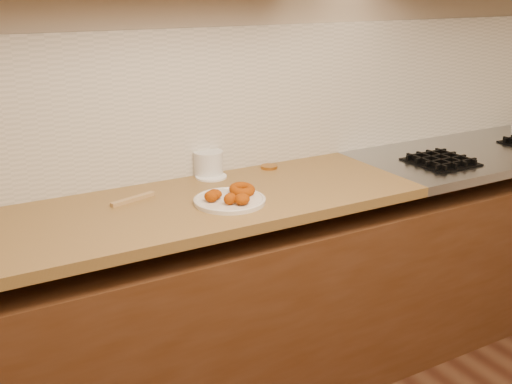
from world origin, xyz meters
The scene contains 13 objects.
wall_back centered at (0.00, 2.00, 1.35)m, with size 4.00×0.02×2.70m, color tan.
base_cabinet centered at (0.00, 1.69, 0.39)m, with size 3.60×0.60×0.77m, color #51301D.
butcher_block centered at (-0.65, 1.69, 0.88)m, with size 2.30×0.62×0.04m, color brown.
stovetop centered at (1.15, 1.69, 0.88)m, with size 1.30×0.62×0.04m, color #9EA0A5.
backsplash centered at (0.00, 1.99, 1.20)m, with size 3.60×0.02×0.60m, color beige.
burner_grates centered at (1.13, 1.61, 0.91)m, with size 0.91×0.26×0.03m.
donut_plate centered at (-0.26, 1.61, 0.91)m, with size 0.27×0.27×0.02m, color silver.
ring_donut centered at (-0.20, 1.64, 0.93)m, with size 0.10×0.10×0.03m, color #9F3A00.
fried_dough_chunks centered at (-0.29, 1.58, 0.93)m, with size 0.16×0.18×0.04m.
plastic_tub centered at (-0.19, 1.96, 0.95)m, with size 0.12×0.12×0.10m, color silver.
tub_lid centered at (-0.19, 1.92, 0.90)m, with size 0.13×0.13×0.01m, color white.
brass_jar_lid centered at (0.08, 1.92, 0.91)m, with size 0.07×0.07×0.01m, color #BB7C33.
wooden_utensil centered at (-0.57, 1.80, 0.91)m, with size 0.19×0.02×0.01m, color #A98350.
Camera 1 is at (-1.19, -0.24, 1.66)m, focal length 42.00 mm.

